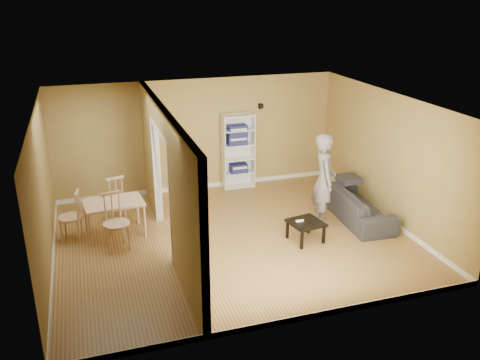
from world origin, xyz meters
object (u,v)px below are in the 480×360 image
object	(u,v)px
dining_table	(114,206)
person	(325,172)
chair_left	(70,216)
coffee_table	(306,225)
chair_near	(116,222)
sofa	(358,201)
chair_far	(114,197)
bookshelf	(238,151)

from	to	relation	value
dining_table	person	bearing A→B (deg)	-10.52
person	chair_left	bearing A→B (deg)	96.01
coffee_table	chair_near	size ratio (longest dim) A/B	0.56
person	chair_near	size ratio (longest dim) A/B	2.09
sofa	chair_left	bearing A→B (deg)	85.24
sofa	chair_far	xyz separation A→B (m)	(-4.75, 1.44, 0.12)
dining_table	chair_left	bearing A→B (deg)	177.81
bookshelf	coffee_table	bearing A→B (deg)	-83.16
person	chair_left	size ratio (longest dim) A/B	2.26
sofa	chair_near	world-z (taller)	chair_near
chair_left	chair_far	world-z (taller)	chair_far
bookshelf	chair_near	world-z (taller)	bookshelf
bookshelf	coffee_table	xyz separation A→B (m)	(0.37, -3.08, -0.55)
bookshelf	sofa	bearing A→B (deg)	-54.35
person	bookshelf	size ratio (longest dim) A/B	1.24
person	bookshelf	xyz separation A→B (m)	(-1.01, 2.48, -0.21)
bookshelf	chair_left	size ratio (longest dim) A/B	1.82
coffee_table	chair_far	distance (m)	3.89
dining_table	chair_far	world-z (taller)	chair_far
chair_far	person	bearing A→B (deg)	146.96
sofa	chair_left	xyz separation A→B (m)	(-5.61, 0.80, 0.10)
person	coffee_table	bearing A→B (deg)	148.40
person	chair_left	distance (m)	4.93
dining_table	coffee_table	bearing A→B (deg)	-21.75
sofa	chair_near	size ratio (longest dim) A/B	1.93
sofa	coffee_table	world-z (taller)	sofa
chair_near	chair_far	size ratio (longest dim) A/B	1.05
sofa	coffee_table	size ratio (longest dim) A/B	3.46
coffee_table	dining_table	xyz separation A→B (m)	(-3.38, 1.35, 0.27)
coffee_table	chair_left	world-z (taller)	chair_left
sofa	coffee_table	bearing A→B (deg)	115.41
chair_left	bookshelf	bearing A→B (deg)	125.77
coffee_table	chair_far	xyz separation A→B (m)	(-3.33, 2.02, 0.17)
sofa	chair_far	size ratio (longest dim) A/B	2.02
coffee_table	dining_table	size ratio (longest dim) A/B	0.54
sofa	chair_left	distance (m)	5.67
bookshelf	chair_left	world-z (taller)	bookshelf
bookshelf	chair_far	distance (m)	3.16
person	dining_table	size ratio (longest dim) A/B	2.01
dining_table	chair_far	size ratio (longest dim) A/B	1.09
sofa	person	size ratio (longest dim) A/B	0.92
chair_left	chair_far	bearing A→B (deg)	138.46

